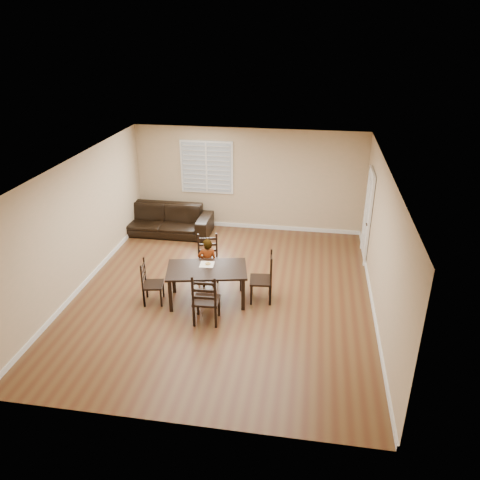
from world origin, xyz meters
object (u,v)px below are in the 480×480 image
chair_right (267,279)px  chair_far (205,303)px  sofa (163,220)px  donut (208,263)px  child (208,263)px  chair_left (148,284)px  chair_near (208,258)px  dining_table (207,273)px

chair_right → chair_far: bearing=-50.3°
sofa → chair_far: bearing=-62.4°
chair_right → donut: (-1.18, -0.05, 0.28)m
chair_far → child: bearing=-82.1°
chair_far → donut: size_ratio=9.70×
chair_left → sofa: 3.41m
chair_near → child: size_ratio=0.90×
dining_table → chair_far: 0.85m
chair_left → chair_right: size_ratio=0.88×
dining_table → donut: (-0.02, 0.17, 0.11)m
dining_table → child: bearing=90.0°
dining_table → donut: bearing=83.7°
chair_near → chair_far: chair_far is taller
chair_far → chair_right: 1.46m
dining_table → child: (-0.11, 0.55, -0.09)m
chair_far → child: (-0.26, 1.37, 0.08)m
chair_far → child: size_ratio=0.94×
dining_table → chair_far: chair_far is taller
dining_table → chair_far: bearing=-91.3°
dining_table → chair_near: 1.01m
chair_right → donut: 1.22m
dining_table → sofa: 3.64m
dining_table → child: size_ratio=1.53×
chair_right → sofa: chair_right is taller
chair_near → chair_left: size_ratio=1.10×
sofa → donut: bearing=-57.2°
chair_right → sofa: (-3.07, 2.87, -0.09)m
child → sofa: bearing=-68.4°
chair_left → sofa: chair_left is taller
dining_table → chair_left: bearing=179.9°
chair_far → chair_left: bearing=-27.1°
chair_left → sofa: bearing=1.9°
chair_left → child: bearing=-63.8°
chair_left → chair_right: bearing=-89.6°
donut → chair_right: bearing=2.5°
chair_far → sofa: bearing=-65.2°
chair_far → chair_left: (-1.30, 0.58, -0.06)m
dining_table → chair_right: chair_right is taller
chair_far → sofa: chair_far is taller
chair_near → donut: bearing=-90.1°
chair_left → donut: bearing=-81.1°
child → donut: bearing=90.9°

